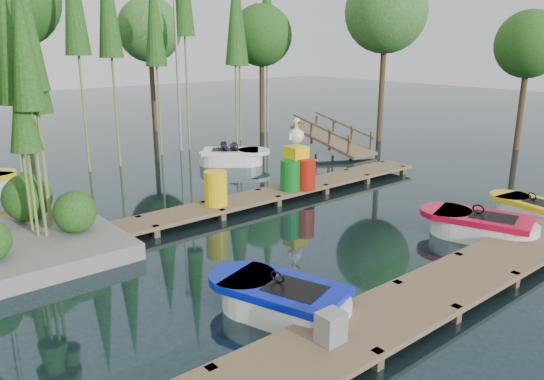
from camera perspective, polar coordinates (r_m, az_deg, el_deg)
ground_plane at (r=13.19m, az=-0.27°, el=-5.44°), size 90.00×90.00×0.00m
near_dock at (r=10.35m, az=16.18°, el=-10.95°), size 18.00×1.50×0.50m
far_dock at (r=15.56m, az=-3.32°, el=-1.22°), size 15.00×1.20×0.50m
lamp_rear at (r=23.65m, az=-10.22°, el=14.32°), size 0.30×0.30×7.25m
ramp at (r=23.59m, az=6.49°, el=5.48°), size 1.50×3.94×1.49m
boat_blue at (r=9.71m, az=1.05°, el=-11.87°), size 2.07×3.05×0.94m
boat_red at (r=14.24m, az=21.50°, el=-3.77°), size 2.11×3.13×0.97m
boat_yellow_near at (r=16.37m, az=26.28°, el=-1.99°), size 1.41×2.56×0.82m
boat_white_far at (r=21.20m, az=-4.32°, el=3.57°), size 2.99×2.78×1.34m
utility_cabinet at (r=8.43m, az=6.35°, el=-14.46°), size 0.41×0.34×0.50m
yellow_barrel at (r=14.92m, az=-6.07°, el=0.18°), size 0.65×0.65×0.97m
drum_cluster at (r=16.55m, az=2.80°, el=2.40°), size 1.28×1.17×2.20m
seagull_post at (r=17.17m, az=4.23°, el=2.58°), size 0.52×0.28×0.84m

